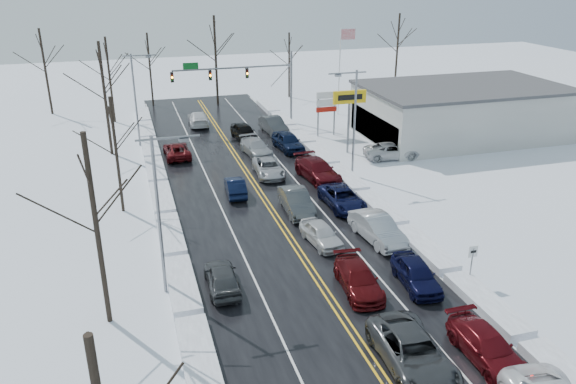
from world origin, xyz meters
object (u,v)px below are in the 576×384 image
object	(u,v)px
flagpole	(341,64)
dealership_building	(461,111)
tires_plus_sign	(349,101)
traffic_signal_mast	(247,77)
oncoming_car_0	(236,194)

from	to	relation	value
flagpole	dealership_building	xyz separation A→B (m)	(8.80, -12.00, -3.27)
tires_plus_sign	flagpole	size ratio (longest dim) A/B	0.60
traffic_signal_mast	flagpole	distance (m)	11.90
flagpole	traffic_signal_mast	bearing A→B (deg)	-170.27
traffic_signal_mast	dealership_building	world-z (taller)	traffic_signal_mast
tires_plus_sign	dealership_building	xyz separation A→B (m)	(13.48, 2.01, -2.34)
flagpole	dealership_building	world-z (taller)	flagpole
tires_plus_sign	oncoming_car_0	world-z (taller)	tires_plus_sign
oncoming_car_0	flagpole	bearing A→B (deg)	-124.36
traffic_signal_mast	tires_plus_sign	world-z (taller)	traffic_signal_mast
traffic_signal_mast	flagpole	size ratio (longest dim) A/B	1.33
traffic_signal_mast	oncoming_car_0	xyz separation A→B (m)	(-5.39, -19.30, -5.48)
oncoming_car_0	dealership_building	bearing A→B (deg)	-155.84
tires_plus_sign	oncoming_car_0	size ratio (longest dim) A/B	1.47
dealership_building	oncoming_car_0	distance (m)	27.66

